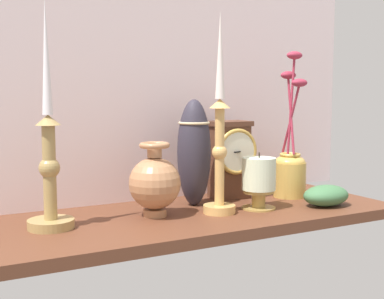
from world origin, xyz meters
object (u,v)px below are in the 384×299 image
at_px(mantel_clock, 230,158).
at_px(brass_vase_jar, 290,165).
at_px(candlestick_tall_left, 49,162).
at_px(tall_ceramic_vase, 194,152).
at_px(candlestick_tall_center, 220,140).
at_px(pillar_candle_front, 259,180).
at_px(brass_vase_bulbous, 155,182).

height_order(mantel_clock, brass_vase_jar, brass_vase_jar).
bearing_deg(candlestick_tall_left, tall_ceramic_vase, 8.58).
bearing_deg(tall_ceramic_vase, candlestick_tall_center, -84.23).
distance_m(candlestick_tall_left, brass_vase_jar, 0.61).
bearing_deg(brass_vase_jar, candlestick_tall_center, -164.29).
height_order(mantel_clock, pillar_candle_front, mantel_clock).
bearing_deg(brass_vase_bulbous, pillar_candle_front, -10.92).
xyz_separation_m(mantel_clock, brass_vase_bulbous, (-0.25, -0.09, -0.03)).
height_order(candlestick_tall_center, brass_vase_bulbous, candlestick_tall_center).
bearing_deg(pillar_candle_front, tall_ceramic_vase, 136.95).
bearing_deg(brass_vase_bulbous, brass_vase_jar, 4.61).
bearing_deg(candlestick_tall_center, brass_vase_bulbous, 163.85).
xyz_separation_m(candlestick_tall_center, tall_ceramic_vase, (-0.01, 0.10, -0.03)).
distance_m(brass_vase_jar, tall_ceramic_vase, 0.27).
bearing_deg(pillar_candle_front, candlestick_tall_left, 173.63).
bearing_deg(candlestick_tall_left, pillar_candle_front, -6.37).
xyz_separation_m(brass_vase_bulbous, pillar_candle_front, (0.24, -0.05, -0.01)).
height_order(candlestick_tall_center, pillar_candle_front, candlestick_tall_center).
bearing_deg(brass_vase_bulbous, candlestick_tall_center, -16.15).
bearing_deg(mantel_clock, pillar_candle_front, -93.41).
xyz_separation_m(mantel_clock, pillar_candle_front, (-0.01, -0.13, -0.03)).
height_order(candlestick_tall_left, pillar_candle_front, candlestick_tall_left).
distance_m(candlestick_tall_left, tall_ceramic_vase, 0.35).
relative_size(candlestick_tall_center, brass_vase_jar, 1.20).
bearing_deg(brass_vase_jar, mantel_clock, 158.71).
bearing_deg(mantel_clock, candlestick_tall_center, -130.62).
height_order(mantel_clock, brass_vase_bulbous, mantel_clock).
xyz_separation_m(pillar_candle_front, tall_ceramic_vase, (-0.11, 0.10, 0.06)).
relative_size(candlestick_tall_center, tall_ceramic_vase, 1.76).
bearing_deg(brass_vase_jar, tall_ceramic_vase, 174.28).
bearing_deg(candlestick_tall_left, candlestick_tall_center, -7.16).
relative_size(pillar_candle_front, tall_ceramic_vase, 0.52).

